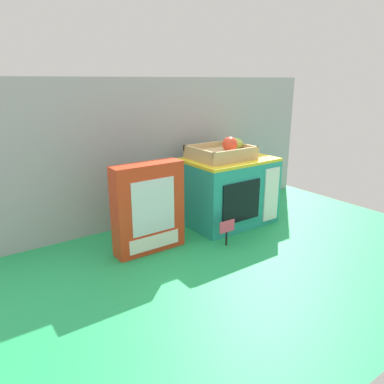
% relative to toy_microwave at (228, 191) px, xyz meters
% --- Properties ---
extents(ground_plane, '(1.70, 1.70, 0.00)m').
position_rel_toy_microwave_xyz_m(ground_plane, '(-0.18, -0.02, -0.14)').
color(ground_plane, '#219E54').
rests_on(ground_plane, ground).
extents(display_back_panel, '(1.61, 0.03, 0.62)m').
position_rel_toy_microwave_xyz_m(display_back_panel, '(-0.18, 0.22, 0.17)').
color(display_back_panel, '#A0A3A8').
rests_on(display_back_panel, ground).
extents(toy_microwave, '(0.37, 0.27, 0.29)m').
position_rel_toy_microwave_xyz_m(toy_microwave, '(0.00, 0.00, 0.00)').
color(toy_microwave, teal).
rests_on(toy_microwave, ground).
extents(food_groups_crate, '(0.25, 0.21, 0.09)m').
position_rel_toy_microwave_xyz_m(food_groups_crate, '(-0.02, 0.02, 0.17)').
color(food_groups_crate, tan).
rests_on(food_groups_crate, toy_microwave).
extents(cookie_set_box, '(0.26, 0.08, 0.33)m').
position_rel_toy_microwave_xyz_m(cookie_set_box, '(-0.42, -0.05, 0.02)').
color(cookie_set_box, red).
rests_on(cookie_set_box, ground).
extents(price_sign, '(0.07, 0.01, 0.10)m').
position_rel_toy_microwave_xyz_m(price_sign, '(-0.16, -0.19, -0.08)').
color(price_sign, black).
rests_on(price_sign, ground).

